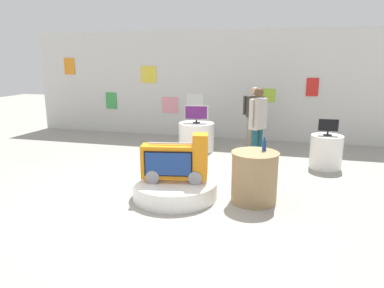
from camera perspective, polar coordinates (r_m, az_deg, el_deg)
ground_plane at (r=6.10m, az=-5.34°, el=-8.42°), size 30.00×30.00×0.00m
back_wall_display at (r=10.40m, az=3.64°, el=9.47°), size 11.46×0.13×3.09m
main_display_pedestal at (r=6.01m, az=-2.77°, el=-7.25°), size 1.42×1.42×0.28m
novelty_firetruck_tv at (r=5.85m, az=-2.63°, el=-2.95°), size 1.13×0.52×0.81m
display_pedestal_left_rear at (r=8.04m, az=20.82°, el=-1.18°), size 0.66×0.66×0.71m
tv_on_left_rear at (r=7.92m, az=21.16°, el=2.66°), size 0.40×0.18×0.35m
display_pedestal_center_rear at (r=8.97m, az=0.71°, el=1.18°), size 0.90×0.90×0.71m
tv_on_center_rear at (r=8.86m, az=0.71°, el=4.98°), size 0.59×0.19×0.44m
side_table_round at (r=5.82m, az=10.03°, el=-5.21°), size 0.76×0.76×0.83m
bottle_on_side_table at (r=5.80m, az=11.59°, el=-0.21°), size 0.07×0.07×0.22m
shopper_browsing_near_truck at (r=7.67m, az=10.57°, el=3.68°), size 0.37×0.49×1.70m
shopper_browsing_rear at (r=9.10m, az=9.97°, el=4.89°), size 0.56×0.21×1.60m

